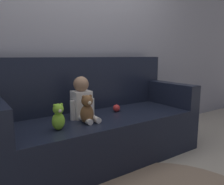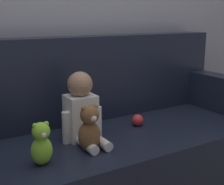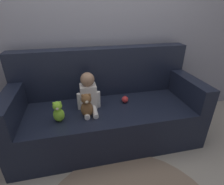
{
  "view_description": "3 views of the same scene",
  "coord_description": "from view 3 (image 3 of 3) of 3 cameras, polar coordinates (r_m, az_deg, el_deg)",
  "views": [
    {
      "loc": [
        -1.14,
        -1.88,
        1.08
      ],
      "look_at": [
        0.08,
        -0.09,
        0.71
      ],
      "focal_mm": 35.0,
      "sensor_mm": 36.0,
      "label": 1
    },
    {
      "loc": [
        -0.97,
        -1.6,
        1.2
      ],
      "look_at": [
        -0.02,
        -0.03,
        0.75
      ],
      "focal_mm": 50.0,
      "sensor_mm": 36.0,
      "label": 2
    },
    {
      "loc": [
        -0.33,
        -1.71,
        1.51
      ],
      "look_at": [
        0.03,
        -0.1,
        0.69
      ],
      "focal_mm": 28.0,
      "sensor_mm": 36.0,
      "label": 3
    }
  ],
  "objects": [
    {
      "name": "couch",
      "position": [
        2.14,
        -1.79,
        -5.86
      ],
      "size": [
        2.13,
        0.85,
        1.06
      ],
      "color": "black",
      "rests_on": "ground_plane"
    },
    {
      "name": "plush_toy_side",
      "position": [
        1.79,
        -17.13,
        -6.03
      ],
      "size": [
        0.11,
        0.1,
        0.23
      ],
      "color": "#8CD133",
      "rests_on": "couch"
    },
    {
      "name": "wall_back",
      "position": [
        2.25,
        -4.49,
        21.18
      ],
      "size": [
        8.0,
        0.05,
        2.6
      ],
      "color": "#93939E",
      "rests_on": "ground_plane"
    },
    {
      "name": "toy_ball",
      "position": [
        2.08,
        4.27,
        -2.27
      ],
      "size": [
        0.08,
        0.08,
        0.08
      ],
      "color": "red",
      "rests_on": "couch"
    },
    {
      "name": "ground_plane",
      "position": [
        2.3,
        -1.33,
        -14.39
      ],
      "size": [
        12.0,
        12.0,
        0.0
      ],
      "primitive_type": "plane",
      "color": "#B7AD99"
    },
    {
      "name": "teddy_bear_brown",
      "position": [
        1.79,
        -8.25,
        -4.23
      ],
      "size": [
        0.13,
        0.12,
        0.26
      ],
      "color": "brown",
      "rests_on": "couch"
    },
    {
      "name": "person_baby",
      "position": [
        1.92,
        -7.69,
        -0.36
      ],
      "size": [
        0.26,
        0.34,
        0.41
      ],
      "color": "white",
      "rests_on": "couch"
    }
  ]
}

